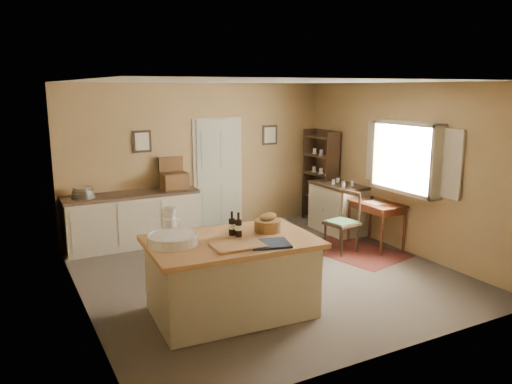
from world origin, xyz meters
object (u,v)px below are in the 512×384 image
desk_chair (342,223)px  shelving_unit (322,177)px  work_island (231,274)px  sideboard (133,218)px  right_cabinet (337,207)px  writing_desk (377,208)px

desk_chair → shelving_unit: shelving_unit is taller
work_island → sideboard: 3.13m
work_island → right_cabinet: work_island is taller
writing_desk → right_cabinet: right_cabinet is taller
work_island → sideboard: (-0.35, 3.11, -0.00)m
sideboard → shelving_unit: bearing=-3.6°
right_cabinet → work_island: bearing=-145.8°
work_island → right_cabinet: (3.19, 2.17, -0.02)m
writing_desk → desk_chair: 0.69m
shelving_unit → desk_chair: bearing=-115.5°
writing_desk → right_cabinet: 1.07m
desk_chair → right_cabinet: (0.66, 0.98, -0.02)m
writing_desk → right_cabinet: (-0.00, 1.05, -0.21)m
sideboard → desk_chair: size_ratio=2.30×
work_island → right_cabinet: size_ratio=1.83×
writing_desk → work_island: bearing=-160.6°
work_island → shelving_unit: size_ratio=1.10×
shelving_unit → writing_desk: bearing=-94.8°
shelving_unit → work_island: bearing=-139.2°
sideboard → writing_desk: size_ratio=2.47×
sideboard → right_cabinet: size_ratio=2.03×
right_cabinet → writing_desk: bearing=-90.0°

